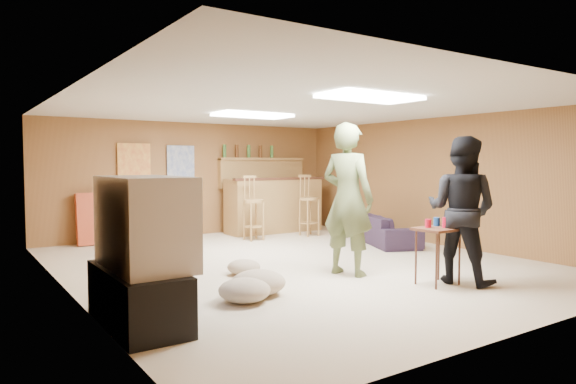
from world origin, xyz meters
TOP-DOWN VIEW (x-y plane):
  - ground at (0.00, 0.00)m, footprint 7.00×7.00m
  - ceiling at (0.00, 0.00)m, footprint 6.00×7.00m
  - wall_back at (0.00, 3.50)m, footprint 6.00×0.02m
  - wall_front at (0.00, -3.50)m, footprint 6.00×0.02m
  - wall_left at (-3.00, 0.00)m, footprint 0.02×7.00m
  - wall_right at (3.00, 0.00)m, footprint 0.02×7.00m
  - tv_stand at (-2.72, -1.50)m, footprint 0.55×1.30m
  - dvd_box at (-2.50, -1.50)m, footprint 0.35×0.50m
  - tv_body at (-2.65, -1.50)m, footprint 0.60×1.10m
  - tv_screen at (-2.34, -1.50)m, footprint 0.02×0.95m
  - bar_counter at (1.50, 2.95)m, footprint 2.00×0.60m
  - bar_lip at (1.50, 2.70)m, footprint 2.10×0.12m
  - bar_shelf at (1.50, 3.40)m, footprint 2.00×0.18m
  - bar_backing at (1.50, 3.42)m, footprint 2.00×0.14m
  - poster_left at (-1.20, 3.46)m, footprint 0.60×0.03m
  - poster_right at (-0.30, 3.46)m, footprint 0.55×0.03m
  - folding_chair_stack at (-2.00, 3.30)m, footprint 0.50×0.26m
  - ceiling_panel_front at (0.00, -1.50)m, footprint 1.20×0.60m
  - ceiling_panel_back at (0.00, 1.20)m, footprint 1.20×0.60m
  - person_olive at (0.12, -0.96)m, footprint 0.66×0.81m
  - person_black at (0.95, -2.04)m, footprint 0.88×1.00m
  - sofa at (2.32, 0.59)m, footprint 1.32×1.87m
  - tray_table at (0.65, -1.96)m, footprint 0.53×0.43m
  - cup_red_near at (0.56, -1.89)m, footprint 0.09×0.09m
  - cup_red_far at (0.72, -2.01)m, footprint 0.10×0.10m
  - cup_blue at (0.76, -1.85)m, footprint 0.08×0.08m
  - bar_stool_left at (0.60, 2.22)m, footprint 0.44×0.44m
  - bar_stool_right at (1.79, 2.12)m, footprint 0.44×0.44m
  - cushion_near_tv at (-1.32, -1.19)m, footprint 0.75×0.75m
  - cushion_mid at (-0.96, -0.22)m, footprint 0.43×0.43m
  - cushion_far at (-1.59, -1.36)m, footprint 0.66×0.66m
  - bottle_row at (1.16, 3.38)m, footprint 1.20×0.08m

SIDE VIEW (x-z plane):
  - ground at x=0.00m, z-range 0.00..0.00m
  - cushion_mid at x=-0.96m, z-range 0.00..0.19m
  - cushion_far at x=-1.59m, z-range 0.00..0.24m
  - cushion_near_tv at x=-1.32m, z-range 0.00..0.26m
  - dvd_box at x=-2.50m, z-range 0.11..0.19m
  - tv_stand at x=-2.72m, z-range 0.00..0.50m
  - sofa at x=2.32m, z-range 0.00..0.51m
  - tray_table at x=0.65m, z-range 0.00..0.67m
  - folding_chair_stack at x=-2.00m, z-range -0.01..0.91m
  - bar_stool_left at x=0.60m, z-range 0.00..1.07m
  - bar_counter at x=1.50m, z-range 0.00..1.10m
  - bar_stool_right at x=1.79m, z-range 0.00..1.18m
  - cup_red_near at x=0.56m, z-range 0.67..0.77m
  - cup_blue at x=0.76m, z-range 0.67..0.77m
  - cup_red_far at x=0.72m, z-range 0.67..0.79m
  - person_black at x=0.95m, z-range 0.00..1.73m
  - tv_body at x=-2.65m, z-range 0.50..1.30m
  - tv_screen at x=-2.34m, z-range 0.57..1.23m
  - person_olive at x=0.12m, z-range 0.00..1.92m
  - wall_back at x=0.00m, z-range 0.00..2.20m
  - wall_front at x=0.00m, z-range 0.00..2.20m
  - wall_left at x=-3.00m, z-range 0.00..2.20m
  - wall_right at x=3.00m, z-range 0.00..2.20m
  - bar_lip at x=1.50m, z-range 1.08..1.12m
  - bar_backing at x=1.50m, z-range 0.90..1.50m
  - poster_left at x=-1.20m, z-range 0.93..1.78m
  - poster_right at x=-0.30m, z-range 0.95..1.75m
  - bar_shelf at x=1.50m, z-range 1.48..1.52m
  - bottle_row at x=1.16m, z-range 1.52..1.78m
  - ceiling_panel_front at x=0.00m, z-range 2.15..2.19m
  - ceiling_panel_back at x=0.00m, z-range 2.15..2.19m
  - ceiling at x=0.00m, z-range 2.19..2.21m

